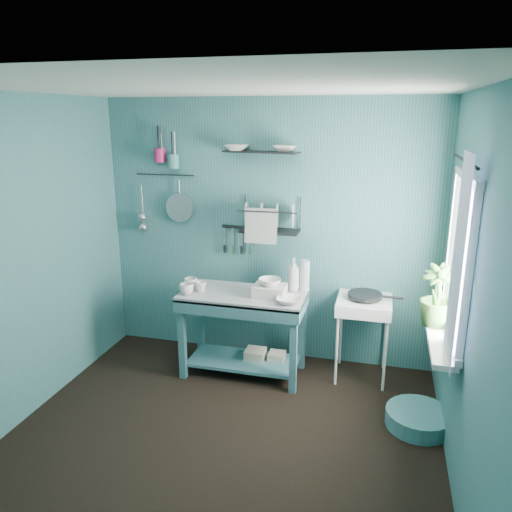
% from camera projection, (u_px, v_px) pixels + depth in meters
% --- Properties ---
extents(floor, '(3.20, 3.20, 0.00)m').
position_uv_depth(floor, '(221.00, 441.00, 3.71)').
color(floor, black).
rests_on(floor, ground).
extents(ceiling, '(3.20, 3.20, 0.00)m').
position_uv_depth(ceiling, '(213.00, 86.00, 3.03)').
color(ceiling, silver).
rests_on(ceiling, ground).
extents(wall_back, '(3.20, 0.00, 3.20)m').
position_uv_depth(wall_back, '(268.00, 233.00, 4.76)').
color(wall_back, '#34686A').
rests_on(wall_back, ground).
extents(wall_front, '(3.20, 0.00, 3.20)m').
position_uv_depth(wall_front, '(94.00, 399.00, 1.97)').
color(wall_front, '#34686A').
rests_on(wall_front, ground).
extents(wall_left, '(0.00, 3.00, 3.00)m').
position_uv_depth(wall_left, '(16.00, 264.00, 3.75)').
color(wall_left, '#34686A').
rests_on(wall_left, ground).
extents(wall_right, '(0.00, 3.00, 3.00)m').
position_uv_depth(wall_right, '(471.00, 303.00, 2.98)').
color(wall_right, '#34686A').
rests_on(wall_right, ground).
extents(work_counter, '(1.15, 0.62, 0.79)m').
position_uv_depth(work_counter, '(243.00, 333.00, 4.59)').
color(work_counter, '#35676F').
rests_on(work_counter, floor).
extents(mug_left, '(0.12, 0.12, 0.10)m').
position_uv_depth(mug_left, '(186.00, 289.00, 4.44)').
color(mug_left, silver).
rests_on(mug_left, work_counter).
extents(mug_mid, '(0.14, 0.14, 0.09)m').
position_uv_depth(mug_mid, '(201.00, 287.00, 4.51)').
color(mug_mid, silver).
rests_on(mug_mid, work_counter).
extents(mug_right, '(0.17, 0.17, 0.10)m').
position_uv_depth(mug_right, '(191.00, 283.00, 4.59)').
color(mug_right, silver).
rests_on(mug_right, work_counter).
extents(wash_tub, '(0.28, 0.22, 0.10)m').
position_uv_depth(wash_tub, '(270.00, 291.00, 4.39)').
color(wash_tub, beige).
rests_on(wash_tub, work_counter).
extents(tub_bowl, '(0.20, 0.19, 0.06)m').
position_uv_depth(tub_bowl, '(270.00, 282.00, 4.37)').
color(tub_bowl, silver).
rests_on(tub_bowl, wash_tub).
extents(soap_bottle, '(0.11, 0.12, 0.30)m').
position_uv_depth(soap_bottle, '(293.00, 274.00, 4.53)').
color(soap_bottle, beige).
rests_on(soap_bottle, work_counter).
extents(water_bottle, '(0.09, 0.09, 0.28)m').
position_uv_depth(water_bottle, '(305.00, 275.00, 4.52)').
color(water_bottle, '#B2C0C7').
rests_on(water_bottle, work_counter).
extents(counter_bowl, '(0.22, 0.22, 0.05)m').
position_uv_depth(counter_bowl, '(289.00, 300.00, 4.23)').
color(counter_bowl, silver).
rests_on(counter_bowl, work_counter).
extents(hotplate_stand, '(0.52, 0.52, 0.76)m').
position_uv_depth(hotplate_stand, '(362.00, 338.00, 4.53)').
color(hotplate_stand, white).
rests_on(hotplate_stand, floor).
extents(frying_pan, '(0.30, 0.30, 0.03)m').
position_uv_depth(frying_pan, '(365.00, 295.00, 4.41)').
color(frying_pan, black).
rests_on(frying_pan, hotplate_stand).
extents(knife_strip, '(0.32, 0.07, 0.03)m').
position_uv_depth(knife_strip, '(237.00, 227.00, 4.80)').
color(knife_strip, black).
rests_on(knife_strip, wall_back).
extents(dish_rack, '(0.56, 0.27, 0.32)m').
position_uv_depth(dish_rack, '(270.00, 215.00, 4.58)').
color(dish_rack, black).
rests_on(dish_rack, wall_back).
extents(upper_shelf, '(0.72, 0.29, 0.01)m').
position_uv_depth(upper_shelf, '(261.00, 152.00, 4.47)').
color(upper_shelf, black).
rests_on(upper_shelf, wall_back).
extents(shelf_bowl_left, '(0.23, 0.23, 0.05)m').
position_uv_depth(shelf_bowl_left, '(237.00, 142.00, 4.51)').
color(shelf_bowl_left, silver).
rests_on(shelf_bowl_left, upper_shelf).
extents(shelf_bowl_right, '(0.24, 0.24, 0.05)m').
position_uv_depth(shelf_bowl_right, '(284.00, 151.00, 4.42)').
color(shelf_bowl_right, silver).
rests_on(shelf_bowl_right, upper_shelf).
extents(utensil_cup_magenta, '(0.11, 0.11, 0.13)m').
position_uv_depth(utensil_cup_magenta, '(160.00, 155.00, 4.75)').
color(utensil_cup_magenta, '#B72155').
rests_on(utensil_cup_magenta, wall_back).
extents(utensil_cup_teal, '(0.11, 0.11, 0.13)m').
position_uv_depth(utensil_cup_teal, '(173.00, 161.00, 4.73)').
color(utensil_cup_teal, teal).
rests_on(utensil_cup_teal, wall_back).
extents(colander, '(0.28, 0.03, 0.28)m').
position_uv_depth(colander, '(180.00, 208.00, 4.87)').
color(colander, '#9A9CA2').
rests_on(colander, wall_back).
extents(ladle_outer, '(0.01, 0.01, 0.30)m').
position_uv_depth(ladle_outer, '(142.00, 200.00, 4.96)').
color(ladle_outer, '#9A9CA2').
rests_on(ladle_outer, wall_back).
extents(ladle_inner, '(0.01, 0.01, 0.30)m').
position_uv_depth(ladle_inner, '(143.00, 210.00, 4.99)').
color(ladle_inner, '#9A9CA2').
rests_on(ladle_inner, wall_back).
extents(hook_rail, '(0.60, 0.01, 0.01)m').
position_uv_depth(hook_rail, '(165.00, 175.00, 4.84)').
color(hook_rail, black).
rests_on(hook_rail, wall_back).
extents(window_glass, '(0.00, 1.10, 1.10)m').
position_uv_depth(window_glass, '(461.00, 259.00, 3.36)').
color(window_glass, white).
rests_on(window_glass, wall_right).
extents(windowsill, '(0.16, 0.95, 0.04)m').
position_uv_depth(windowsill, '(439.00, 337.00, 3.54)').
color(windowsill, white).
rests_on(windowsill, wall_right).
extents(curtain, '(0.00, 1.35, 1.35)m').
position_uv_depth(curtain, '(457.00, 263.00, 3.08)').
color(curtain, white).
rests_on(curtain, wall_right).
extents(curtain_rod, '(0.02, 1.05, 0.02)m').
position_uv_depth(curtain_rod, '(465.00, 161.00, 3.20)').
color(curtain_rod, black).
rests_on(curtain_rod, wall_right).
extents(potted_plant, '(0.33, 0.33, 0.46)m').
position_uv_depth(potted_plant, '(437.00, 296.00, 3.65)').
color(potted_plant, '#376428').
rests_on(potted_plant, windowsill).
extents(storage_tin_large, '(0.18, 0.18, 0.22)m').
position_uv_depth(storage_tin_large, '(255.00, 360.00, 4.69)').
color(storage_tin_large, tan).
rests_on(storage_tin_large, floor).
extents(storage_tin_small, '(0.15, 0.15, 0.20)m').
position_uv_depth(storage_tin_small, '(277.00, 362.00, 4.67)').
color(storage_tin_small, tan).
rests_on(storage_tin_small, floor).
extents(floor_basin, '(0.50, 0.50, 0.13)m').
position_uv_depth(floor_basin, '(419.00, 419.00, 3.86)').
color(floor_basin, teal).
rests_on(floor_basin, floor).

